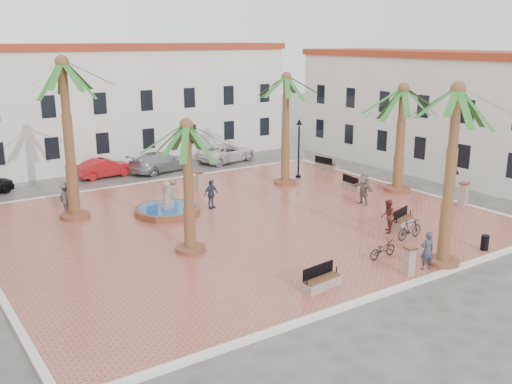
# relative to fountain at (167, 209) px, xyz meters

# --- Properties ---
(ground) EXTENTS (120.00, 120.00, 0.00)m
(ground) POSITION_rel_fountain_xyz_m (2.85, -3.39, -0.41)
(ground) COLOR #56544F
(ground) RESTS_ON ground
(plaza) EXTENTS (26.00, 22.00, 0.15)m
(plaza) POSITION_rel_fountain_xyz_m (2.85, -3.39, -0.34)
(plaza) COLOR #B05848
(plaza) RESTS_ON ground
(kerb_n) EXTENTS (26.30, 0.30, 0.16)m
(kerb_n) POSITION_rel_fountain_xyz_m (2.85, 7.61, -0.33)
(kerb_n) COLOR silver
(kerb_n) RESTS_ON ground
(kerb_s) EXTENTS (26.30, 0.30, 0.16)m
(kerb_s) POSITION_rel_fountain_xyz_m (2.85, -14.39, -0.33)
(kerb_s) COLOR silver
(kerb_s) RESTS_ON ground
(kerb_e) EXTENTS (0.30, 22.30, 0.16)m
(kerb_e) POSITION_rel_fountain_xyz_m (15.85, -3.39, -0.33)
(kerb_e) COLOR silver
(kerb_e) RESTS_ON ground
(building_north) EXTENTS (30.40, 7.40, 9.50)m
(building_north) POSITION_rel_fountain_xyz_m (2.85, 16.61, 4.35)
(building_north) COLOR silver
(building_north) RESTS_ON ground
(building_east) EXTENTS (7.40, 26.40, 9.00)m
(building_east) POSITION_rel_fountain_xyz_m (22.85, -1.39, 4.10)
(building_east) COLOR silver
(building_east) RESTS_ON ground
(fountain) EXTENTS (3.73, 3.73, 1.93)m
(fountain) POSITION_rel_fountain_xyz_m (0.00, 0.00, 0.00)
(fountain) COLOR brown
(fountain) RESTS_ON plaza
(palm_nw) EXTENTS (5.39, 5.39, 8.91)m
(palm_nw) POSITION_rel_fountain_xyz_m (-4.63, 2.18, 7.35)
(palm_nw) COLOR brown
(palm_nw) RESTS_ON plaza
(palm_sw) EXTENTS (4.65, 4.65, 6.31)m
(palm_sw) POSITION_rel_fountain_xyz_m (-1.71, -6.05, 4.98)
(palm_sw) COLOR brown
(palm_sw) RESTS_ON plaza
(palm_s) EXTENTS (4.75, 4.75, 8.03)m
(palm_s) POSITION_rel_fountain_xyz_m (6.85, -13.79, 6.62)
(palm_s) COLOR brown
(palm_s) RESTS_ON plaza
(palm_e) EXTENTS (5.68, 5.68, 7.06)m
(palm_e) POSITION_rel_fountain_xyz_m (14.78, -3.88, 5.52)
(palm_e) COLOR brown
(palm_e) RESTS_ON plaza
(palm_ne) EXTENTS (5.00, 5.00, 7.62)m
(palm_ne) POSITION_rel_fountain_xyz_m (9.77, 1.76, 6.18)
(palm_ne) COLOR brown
(palm_ne) RESTS_ON plaza
(bench_s) EXTENTS (1.86, 0.75, 0.95)m
(bench_s) POSITION_rel_fountain_xyz_m (0.68, -12.74, 0.01)
(bench_s) COLOR gray
(bench_s) RESTS_ON plaza
(bench_se) EXTENTS (1.88, 1.04, 0.95)m
(bench_se) POSITION_rel_fountain_xyz_m (9.41, -9.19, 0.01)
(bench_se) COLOR gray
(bench_se) RESTS_ON plaza
(bench_e) EXTENTS (0.72, 1.79, 0.92)m
(bench_e) POSITION_rel_fountain_xyz_m (12.65, -1.91, -0.00)
(bench_e) COLOR gray
(bench_e) RESTS_ON plaza
(bench_ne) EXTENTS (0.79, 1.89, 0.97)m
(bench_ne) POSITION_rel_fountain_xyz_m (15.11, 3.71, 0.01)
(bench_ne) COLOR gray
(bench_ne) RESTS_ON plaza
(lamppost_s) EXTENTS (0.49, 0.49, 4.50)m
(lamppost_s) POSITION_rel_fountain_xyz_m (7.23, -13.66, 2.79)
(lamppost_s) COLOR black
(lamppost_s) RESTS_ON plaza
(lamppost_e) EXTENTS (0.46, 0.46, 4.24)m
(lamppost_e) POSITION_rel_fountain_xyz_m (11.70, 2.73, 2.61)
(lamppost_e) COLOR black
(lamppost_e) RESTS_ON plaza
(bollard_se) EXTENTS (0.51, 0.51, 1.27)m
(bollard_se) POSITION_rel_fountain_xyz_m (4.63, -13.79, 0.39)
(bollard_se) COLOR gray
(bollard_se) RESTS_ON plaza
(bollard_n) EXTENTS (0.49, 0.49, 1.25)m
(bollard_n) POSITION_rel_fountain_xyz_m (4.04, 3.51, 0.38)
(bollard_n) COLOR gray
(bollard_n) RESTS_ON plaza
(bollard_e) EXTENTS (0.64, 0.64, 1.48)m
(bollard_e) POSITION_rel_fountain_xyz_m (15.25, -8.61, 0.50)
(bollard_e) COLOR gray
(bollard_e) RESTS_ON plaza
(litter_bin) EXTENTS (0.38, 0.38, 0.73)m
(litter_bin) POSITION_rel_fountain_xyz_m (9.92, -13.79, 0.10)
(litter_bin) COLOR black
(litter_bin) RESTS_ON plaza
(cyclist_a) EXTENTS (0.73, 0.60, 1.73)m
(cyclist_a) POSITION_rel_fountain_xyz_m (5.74, -13.79, 0.60)
(cyclist_a) COLOR #2E3547
(cyclist_a) RESTS_ON plaza
(bicycle_a) EXTENTS (1.64, 0.64, 0.85)m
(bicycle_a) POSITION_rel_fountain_xyz_m (5.15, -11.77, 0.16)
(bicycle_a) COLOR black
(bicycle_a) RESTS_ON plaza
(cyclist_b) EXTENTS (1.08, 1.07, 1.76)m
(cyclist_b) POSITION_rel_fountain_xyz_m (7.94, -9.42, 0.62)
(cyclist_b) COLOR #58231D
(cyclist_b) RESTS_ON plaza
(bicycle_b) EXTENTS (1.77, 0.57, 1.05)m
(bicycle_b) POSITION_rel_fountain_xyz_m (8.16, -10.73, 0.26)
(bicycle_b) COLOR black
(bicycle_b) RESTS_ON plaza
(pedestrian_fountain_a) EXTENTS (0.89, 0.87, 1.55)m
(pedestrian_fountain_a) POSITION_rel_fountain_xyz_m (1.34, 1.89, 0.51)
(pedestrian_fountain_a) COLOR #8D7C58
(pedestrian_fountain_a) RESTS_ON plaza
(pedestrian_fountain_b) EXTENTS (1.09, 0.65, 1.74)m
(pedestrian_fountain_b) POSITION_rel_fountain_xyz_m (2.62, -0.47, 0.61)
(pedestrian_fountain_b) COLOR #2A394E
(pedestrian_fountain_b) RESTS_ON plaza
(pedestrian_north) EXTENTS (1.04, 1.41, 1.95)m
(pedestrian_north) POSITION_rel_fountain_xyz_m (-4.83, 2.91, 0.71)
(pedestrian_north) COLOR #4C4C51
(pedestrian_north) RESTS_ON plaza
(pedestrian_east) EXTENTS (0.60, 1.79, 1.92)m
(pedestrian_east) POSITION_rel_fountain_xyz_m (10.64, -4.93, 0.70)
(pedestrian_east) COLOR #74655B
(pedestrian_east) RESTS_ON plaza
(car_red) EXTENTS (4.29, 1.71, 1.39)m
(car_red) POSITION_rel_fountain_xyz_m (0.42, 11.28, 0.28)
(car_red) COLOR maroon
(car_red) RESTS_ON ground
(car_silver) EXTENTS (5.61, 3.29, 1.53)m
(car_silver) POSITION_rel_fountain_xyz_m (4.59, 10.63, 0.35)
(car_silver) COLOR #9A9BA2
(car_silver) RESTS_ON ground
(car_white) EXTENTS (5.68, 3.40, 1.48)m
(car_white) POSITION_rel_fountain_xyz_m (10.71, 10.96, 0.33)
(car_white) COLOR silver
(car_white) RESTS_ON ground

